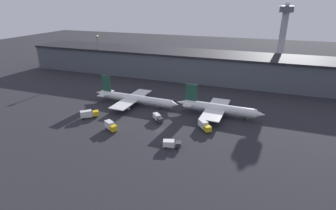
{
  "coord_description": "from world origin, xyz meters",
  "views": [
    {
      "loc": [
        36.46,
        -88.89,
        49.74
      ],
      "look_at": [
        -0.55,
        13.23,
        6.0
      ],
      "focal_mm": 28.0,
      "sensor_mm": 36.0,
      "label": 1
    }
  ],
  "objects_px": {
    "service_vehicle_1": "(158,117)",
    "service_vehicle_3": "(89,114)",
    "service_vehicle_4": "(111,126)",
    "control_tower": "(283,34)",
    "airplane_1": "(218,109)",
    "service_vehicle_2": "(204,125)",
    "service_vehicle_0": "(171,144)",
    "airplane_0": "(134,99)"
  },
  "relations": [
    {
      "from": "service_vehicle_3",
      "to": "service_vehicle_4",
      "type": "height_order",
      "value": "service_vehicle_4"
    },
    {
      "from": "airplane_1",
      "to": "service_vehicle_3",
      "type": "bearing_deg",
      "value": -155.74
    },
    {
      "from": "service_vehicle_4",
      "to": "control_tower",
      "type": "bearing_deg",
      "value": 91.31
    },
    {
      "from": "service_vehicle_2",
      "to": "service_vehicle_3",
      "type": "distance_m",
      "value": 51.91
    },
    {
      "from": "service_vehicle_2",
      "to": "service_vehicle_4",
      "type": "bearing_deg",
      "value": -109.69
    },
    {
      "from": "service_vehicle_2",
      "to": "airplane_1",
      "type": "bearing_deg",
      "value": 128.95
    },
    {
      "from": "service_vehicle_0",
      "to": "service_vehicle_2",
      "type": "relative_size",
      "value": 0.94
    },
    {
      "from": "airplane_1",
      "to": "control_tower",
      "type": "height_order",
      "value": "control_tower"
    },
    {
      "from": "service_vehicle_1",
      "to": "service_vehicle_2",
      "type": "bearing_deg",
      "value": 40.83
    },
    {
      "from": "airplane_0",
      "to": "airplane_1",
      "type": "xyz_separation_m",
      "value": [
        42.39,
        0.68,
        0.3
      ]
    },
    {
      "from": "service_vehicle_4",
      "to": "service_vehicle_0",
      "type": "bearing_deg",
      "value": 21.18
    },
    {
      "from": "airplane_1",
      "to": "service_vehicle_4",
      "type": "distance_m",
      "value": 48.7
    },
    {
      "from": "service_vehicle_2",
      "to": "service_vehicle_3",
      "type": "xyz_separation_m",
      "value": [
        -51.51,
        -6.42,
        0.02
      ]
    },
    {
      "from": "service_vehicle_0",
      "to": "service_vehicle_4",
      "type": "height_order",
      "value": "service_vehicle_4"
    },
    {
      "from": "airplane_0",
      "to": "airplane_1",
      "type": "relative_size",
      "value": 1.17
    },
    {
      "from": "airplane_0",
      "to": "service_vehicle_4",
      "type": "bearing_deg",
      "value": -80.83
    },
    {
      "from": "airplane_0",
      "to": "service_vehicle_1",
      "type": "bearing_deg",
      "value": -35.21
    },
    {
      "from": "service_vehicle_0",
      "to": "service_vehicle_1",
      "type": "distance_m",
      "value": 23.12
    },
    {
      "from": "airplane_0",
      "to": "service_vehicle_1",
      "type": "height_order",
      "value": "airplane_0"
    },
    {
      "from": "service_vehicle_4",
      "to": "control_tower",
      "type": "relative_size",
      "value": 0.14
    },
    {
      "from": "service_vehicle_2",
      "to": "service_vehicle_3",
      "type": "bearing_deg",
      "value": -123.31
    },
    {
      "from": "airplane_1",
      "to": "service_vehicle_4",
      "type": "bearing_deg",
      "value": -140.82
    },
    {
      "from": "service_vehicle_2",
      "to": "service_vehicle_4",
      "type": "relative_size",
      "value": 1.07
    },
    {
      "from": "service_vehicle_4",
      "to": "service_vehicle_3",
      "type": "bearing_deg",
      "value": -174.28
    },
    {
      "from": "airplane_1",
      "to": "service_vehicle_3",
      "type": "xyz_separation_m",
      "value": [
        -54.47,
        -22.22,
        -1.55
      ]
    },
    {
      "from": "service_vehicle_1",
      "to": "service_vehicle_2",
      "type": "xyz_separation_m",
      "value": [
        21.02,
        -1.1,
        0.29
      ]
    },
    {
      "from": "service_vehicle_4",
      "to": "control_tower",
      "type": "distance_m",
      "value": 138.73
    },
    {
      "from": "service_vehicle_3",
      "to": "service_vehicle_4",
      "type": "relative_size",
      "value": 1.11
    },
    {
      "from": "airplane_0",
      "to": "service_vehicle_1",
      "type": "relative_size",
      "value": 7.4
    },
    {
      "from": "airplane_1",
      "to": "service_vehicle_1",
      "type": "xyz_separation_m",
      "value": [
        -23.98,
        -14.7,
        -1.86
      ]
    },
    {
      "from": "control_tower",
      "to": "service_vehicle_2",
      "type": "bearing_deg",
      "value": -105.9
    },
    {
      "from": "airplane_0",
      "to": "service_vehicle_2",
      "type": "relative_size",
      "value": 6.47
    },
    {
      "from": "airplane_1",
      "to": "control_tower",
      "type": "xyz_separation_m",
      "value": [
        27.14,
        89.87,
        24.53
      ]
    },
    {
      "from": "airplane_1",
      "to": "service_vehicle_4",
      "type": "relative_size",
      "value": 5.95
    },
    {
      "from": "airplane_1",
      "to": "service_vehicle_1",
      "type": "bearing_deg",
      "value": -146.42
    },
    {
      "from": "airplane_1",
      "to": "service_vehicle_2",
      "type": "distance_m",
      "value": 16.14
    },
    {
      "from": "service_vehicle_0",
      "to": "service_vehicle_3",
      "type": "xyz_separation_m",
      "value": [
        -43.49,
        11.6,
        0.38
      ]
    },
    {
      "from": "control_tower",
      "to": "service_vehicle_1",
      "type": "bearing_deg",
      "value": -116.05
    },
    {
      "from": "service_vehicle_3",
      "to": "service_vehicle_4",
      "type": "distance_m",
      "value": 17.2
    },
    {
      "from": "service_vehicle_4",
      "to": "airplane_1",
      "type": "bearing_deg",
      "value": 67.36
    },
    {
      "from": "service_vehicle_1",
      "to": "service_vehicle_3",
      "type": "relative_size",
      "value": 0.85
    },
    {
      "from": "airplane_0",
      "to": "control_tower",
      "type": "xyz_separation_m",
      "value": [
        69.53,
        90.55,
        24.83
      ]
    }
  ]
}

